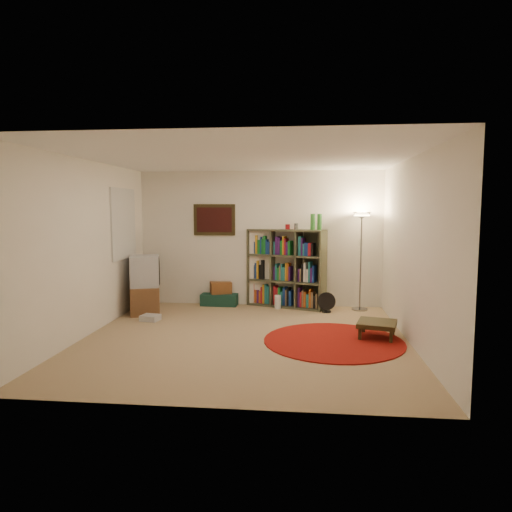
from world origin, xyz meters
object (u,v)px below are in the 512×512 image
Objects in this scene: bookshelf at (285,269)px; side_table at (377,324)px; tv_stand at (145,285)px; suitcase at (220,299)px; floor_lamp at (362,229)px; floor_fan at (326,302)px.

bookshelf reaches higher than side_table.
bookshelf is at bearing 0.60° from tv_stand.
tv_stand is 1.46m from suitcase.
suitcase is at bearing 175.65° from floor_lamp.
bookshelf is 1.00m from floor_fan.
floor_lamp reaches higher than bookshelf.
bookshelf is 0.98× the size of floor_lamp.
bookshelf is at bearing 151.83° from floor_fan.
tv_stand is at bearing 162.56° from side_table.
floor_lamp is (1.34, -0.19, 0.76)m from bookshelf.
floor_lamp is 2.18m from side_table.
bookshelf reaches higher than tv_stand.
floor_lamp is 2.79× the size of side_table.
floor_fan is at bearing -10.53° from suitcase.
floor_lamp reaches higher than tv_stand.
bookshelf is 2.48× the size of suitcase.
floor_fan is at bearing -11.47° from tv_stand.
bookshelf reaches higher than floor_fan.
floor_lamp is at bearing 26.39° from floor_fan.
suitcase is 1.11× the size of side_table.
suitcase is at bearing 16.78° from tv_stand.
floor_lamp is 1.75× the size of tv_stand.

